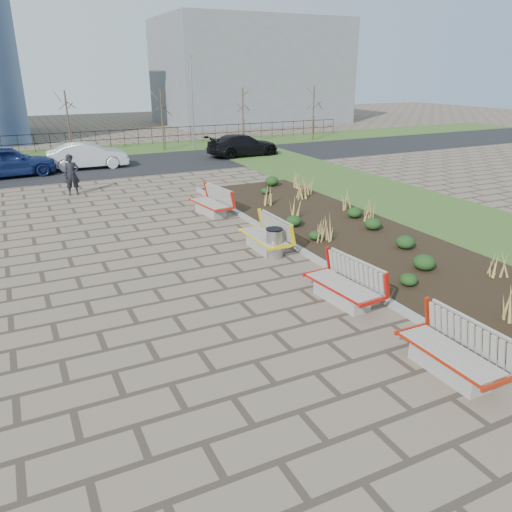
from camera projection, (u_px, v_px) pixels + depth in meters
name	position (u px, v px, depth m)	size (l,w,h in m)	color
ground	(255.00, 361.00, 9.57)	(120.00, 120.00, 0.00)	brown
planting_bed	(359.00, 239.00, 16.34)	(4.50, 18.00, 0.10)	black
planting_curb	(298.00, 248.00, 15.37)	(0.16, 18.00, 0.15)	gray
grass_verge_near	(464.00, 221.00, 18.31)	(5.00, 38.00, 0.04)	#33511E
grass_verge_far	(70.00, 153.00, 33.09)	(80.00, 5.00, 0.04)	#33511E
road	(83.00, 168.00, 28.05)	(80.00, 7.00, 0.02)	black
bench_a	(451.00, 350.00, 9.01)	(0.90, 2.10, 1.00)	#AB210B
bench_b	(342.00, 283.00, 11.83)	(0.90, 2.10, 1.00)	red
bench_c	(264.00, 235.00, 15.25)	(0.90, 2.10, 1.00)	yellow
bench_d	(210.00, 202.00, 19.07)	(0.90, 2.10, 1.00)	red
litter_bin	(274.00, 244.00, 14.66)	(0.48, 0.48, 0.89)	#B2B2B7
pedestrian	(72.00, 175.00, 21.91)	(0.65, 0.43, 1.79)	black
car_blue	(8.00, 162.00, 25.56)	(1.86, 4.62, 1.57)	#122051
car_silver	(88.00, 156.00, 27.81)	(1.50, 4.30, 1.42)	#B8B9C0
car_black	(243.00, 145.00, 31.80)	(1.91, 4.70, 1.36)	black
tree_c	(69.00, 124.00, 31.12)	(1.40, 1.40, 4.00)	#4C3D2D
tree_d	(162.00, 120.00, 33.59)	(1.40, 1.40, 4.00)	#4C3D2D
tree_e	(243.00, 116.00, 36.07)	(1.40, 1.40, 4.00)	#4C3D2D
tree_f	(313.00, 113.00, 38.55)	(1.40, 1.40, 4.00)	#4C3D2D
lamp_east	(192.00, 104.00, 33.65)	(0.24, 0.60, 6.00)	gray
railing_fence	(66.00, 141.00, 34.13)	(44.00, 0.10, 1.20)	black
building_grey	(250.00, 72.00, 51.36)	(18.00, 12.00, 10.00)	slate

